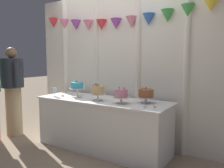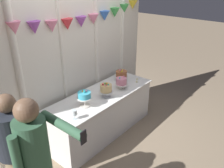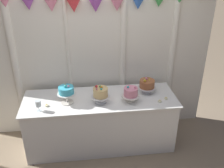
% 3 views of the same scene
% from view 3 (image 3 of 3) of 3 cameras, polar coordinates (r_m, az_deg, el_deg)
% --- Properties ---
extents(ground_plane, '(24.00, 24.00, 0.00)m').
position_cam_3_polar(ground_plane, '(3.86, -2.29, -13.78)').
color(ground_plane, gray).
extents(draped_curtain, '(3.31, 0.18, 2.44)m').
position_cam_3_polar(draped_curtain, '(3.65, -3.44, 7.89)').
color(draped_curtain, white).
rests_on(draped_curtain, ground_plane).
extents(cake_table, '(2.07, 0.71, 0.76)m').
position_cam_3_polar(cake_table, '(3.70, -2.53, -8.29)').
color(cake_table, white).
rests_on(cake_table, ground_plane).
extents(cake_display_leftmost, '(0.24, 0.24, 0.27)m').
position_cam_3_polar(cake_display_leftmost, '(3.36, -10.08, -1.62)').
color(cake_display_leftmost, silver).
rests_on(cake_display_leftmost, cake_table).
extents(cake_display_midleft, '(0.24, 0.24, 0.25)m').
position_cam_3_polar(cake_display_midleft, '(3.32, -2.64, -2.03)').
color(cake_display_midleft, silver).
rests_on(cake_display_midleft, cake_table).
extents(cake_display_midright, '(0.24, 0.24, 0.23)m').
position_cam_3_polar(cake_display_midright, '(3.37, 4.16, -1.92)').
color(cake_display_midright, silver).
rests_on(cake_display_midright, cake_table).
extents(cake_display_rightmost, '(0.25, 0.25, 0.22)m').
position_cam_3_polar(cake_display_rightmost, '(3.61, 7.75, -0.09)').
color(cake_display_rightmost, silver).
rests_on(cake_display_rightmost, cake_table).
extents(wine_glass, '(0.07, 0.07, 0.14)m').
position_cam_3_polar(wine_glass, '(3.30, -16.03, -4.23)').
color(wine_glass, silver).
rests_on(wine_glass, cake_table).
extents(tealight_far_left, '(0.05, 0.05, 0.04)m').
position_cam_3_polar(tealight_far_left, '(3.41, -14.23, -4.65)').
color(tealight_far_left, beige).
rests_on(tealight_far_left, cake_table).
extents(tealight_near_left, '(0.05, 0.05, 0.03)m').
position_cam_3_polar(tealight_near_left, '(3.46, 10.51, -3.77)').
color(tealight_near_left, beige).
rests_on(tealight_near_left, cake_table).
extents(tealight_near_right, '(0.05, 0.05, 0.03)m').
position_cam_3_polar(tealight_near_right, '(3.54, 11.85, -3.14)').
color(tealight_near_right, beige).
rests_on(tealight_near_right, cake_table).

